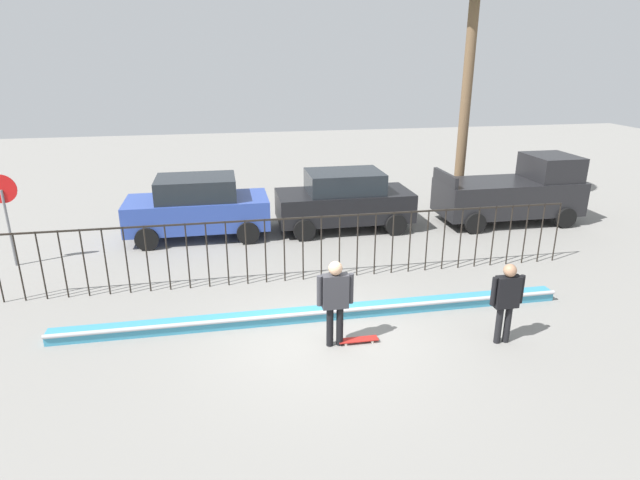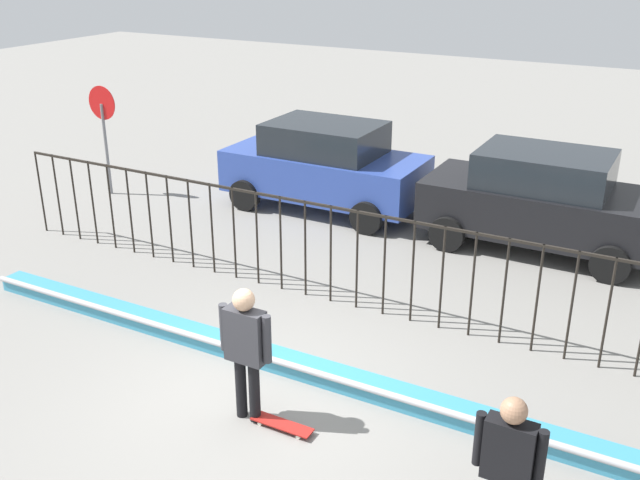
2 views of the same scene
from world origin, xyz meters
name	(u,v)px [view 1 (image 1 of 2)]	position (x,y,z in m)	size (l,w,h in m)	color
ground_plane	(327,339)	(0.00, 0.00, 0.00)	(60.00, 60.00, 0.00)	gray
bowl_coping_ledge	(319,313)	(0.00, 0.90, 0.12)	(11.00, 0.40, 0.27)	teal
perimeter_fence	(303,241)	(0.00, 3.03, 1.03)	(14.04, 0.04, 1.66)	black
skateboarder	(335,296)	(0.11, -0.24, 1.06)	(0.71, 0.27, 1.77)	black
skateboard	(358,340)	(0.59, -0.24, 0.06)	(0.80, 0.20, 0.07)	#A51E19
camera_operator	(507,296)	(3.39, -0.75, 1.00)	(0.67, 0.25, 1.67)	black
parked_car_blue	(198,207)	(-2.67, 6.94, 0.97)	(4.30, 2.12, 1.90)	#2D479E
parked_car_black	(344,200)	(1.96, 6.89, 0.97)	(4.30, 2.12, 1.90)	black
pickup_truck	(515,192)	(7.76, 6.57, 1.04)	(4.70, 2.12, 2.24)	black
stop_sign	(5,208)	(-7.50, 5.43, 1.62)	(0.76, 0.07, 2.50)	slate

